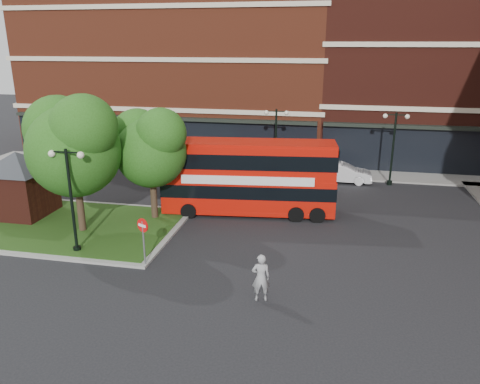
% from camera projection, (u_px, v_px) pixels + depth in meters
% --- Properties ---
extents(ground, '(120.00, 120.00, 0.00)m').
position_uv_depth(ground, '(188.00, 265.00, 20.85)').
color(ground, black).
rests_on(ground, ground).
extents(pavement_far, '(44.00, 3.00, 0.12)m').
position_uv_depth(pavement_far, '(253.00, 169.00, 36.20)').
color(pavement_far, slate).
rests_on(pavement_far, ground).
extents(terrace_far_left, '(26.00, 12.00, 14.00)m').
position_uv_depth(terrace_far_left, '(181.00, 70.00, 42.58)').
color(terrace_far_left, maroon).
rests_on(terrace_far_left, ground).
extents(terrace_far_right, '(18.00, 12.00, 16.00)m').
position_uv_depth(terrace_far_right, '(439.00, 60.00, 38.07)').
color(terrace_far_right, '#471911').
rests_on(terrace_far_right, ground).
extents(traffic_island, '(12.60, 7.60, 0.15)m').
position_uv_depth(traffic_island, '(62.00, 225.00, 25.15)').
color(traffic_island, gray).
rests_on(traffic_island, ground).
extents(kiosk, '(6.51, 6.51, 3.60)m').
position_uv_depth(kiosk, '(19.00, 177.00, 25.96)').
color(kiosk, '#471911').
rests_on(kiosk, traffic_island).
extents(tree_island_west, '(5.40, 4.71, 7.21)m').
position_uv_depth(tree_island_west, '(72.00, 142.00, 23.03)').
color(tree_island_west, '#2D2116').
rests_on(tree_island_west, ground).
extents(tree_island_east, '(4.46, 3.90, 6.29)m').
position_uv_depth(tree_island_east, '(150.00, 145.00, 24.94)').
color(tree_island_east, '#2D2116').
rests_on(tree_island_east, ground).
extents(lamp_island, '(1.72, 0.36, 5.00)m').
position_uv_depth(lamp_island, '(71.00, 196.00, 21.21)').
color(lamp_island, black).
rests_on(lamp_island, ground).
extents(lamp_far_left, '(1.72, 0.36, 5.00)m').
position_uv_depth(lamp_far_left, '(276.00, 140.00, 33.10)').
color(lamp_far_left, black).
rests_on(lamp_far_left, ground).
extents(lamp_far_right, '(1.72, 0.36, 5.00)m').
position_uv_depth(lamp_far_right, '(393.00, 145.00, 31.58)').
color(lamp_far_right, black).
rests_on(lamp_far_right, ground).
extents(bus, '(9.88, 3.26, 3.70)m').
position_uv_depth(bus, '(249.00, 173.00, 26.39)').
color(bus, '#BB1107').
rests_on(bus, ground).
extents(woman, '(0.78, 0.60, 1.92)m').
position_uv_depth(woman, '(261.00, 278.00, 17.74)').
color(woman, gray).
rests_on(woman, ground).
extents(car_silver, '(4.48, 2.16, 1.48)m').
position_uv_depth(car_silver, '(241.00, 164.00, 35.02)').
color(car_silver, '#A0A2A7').
rests_on(car_silver, ground).
extents(car_white, '(4.18, 1.51, 1.37)m').
position_uv_depth(car_white, '(342.00, 173.00, 32.86)').
color(car_white, white).
rests_on(car_white, ground).
extents(no_entry_sign, '(0.59, 0.30, 2.27)m').
position_uv_depth(no_entry_sign, '(143.00, 233.00, 20.22)').
color(no_entry_sign, slate).
rests_on(no_entry_sign, ground).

